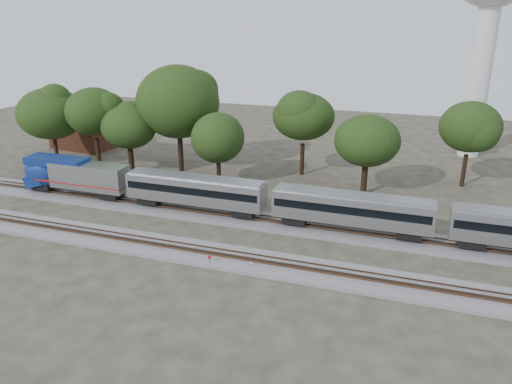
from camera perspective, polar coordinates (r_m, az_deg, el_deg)
ground at (r=56.96m, az=-7.34°, el=-4.95°), size 160.00×160.00×0.00m
track_far at (r=61.84m, az=-4.93°, el=-2.57°), size 160.00×5.00×0.73m
track_near at (r=53.69m, az=-9.22°, el=-6.44°), size 160.00×5.00×0.73m
train at (r=56.13m, az=20.69°, el=-2.92°), size 111.17×3.18×4.68m
switch_stand_red at (r=50.06m, az=-5.32°, el=-7.66°), size 0.36×0.07×1.12m
switch_stand_white at (r=49.19m, az=-0.60°, el=-8.30°), size 0.27×0.14×0.89m
switch_lever at (r=49.53m, az=-1.74°, el=-8.64°), size 0.56×0.41×0.30m
brick_building at (r=97.70m, az=-18.94°, el=6.43°), size 11.92×9.16×5.28m
tree_0 at (r=85.69m, az=-22.38°, el=8.28°), size 8.75×8.75×12.33m
tree_1 at (r=81.84m, az=-18.07°, el=8.74°), size 9.37×9.37×13.21m
tree_2 at (r=78.37m, az=-14.39°, el=7.20°), size 7.44×7.44×10.49m
tree_3 at (r=77.43m, az=-8.91°, el=10.14°), size 11.07×11.07×15.60m
tree_4 at (r=70.89m, az=-4.39°, el=6.18°), size 7.11×7.11×10.02m
tree_5 at (r=75.24m, az=5.45°, el=8.58°), size 9.20×9.20×12.97m
tree_6 at (r=68.53m, az=12.59°, el=5.73°), size 7.66×7.66×10.80m
tree_7 at (r=75.78m, az=23.30°, el=6.84°), size 8.84×8.84×12.46m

